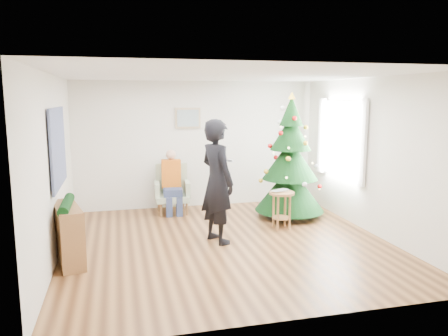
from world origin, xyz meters
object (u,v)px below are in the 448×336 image
object	(u,v)px
standing_man	(217,181)
console	(68,234)
stool	(281,210)
armchair	(172,195)
christmas_tree	(290,161)

from	to	relation	value
standing_man	console	world-z (taller)	standing_man
stool	console	distance (m)	3.52
armchair	stool	bearing A→B (deg)	-37.77
stool	standing_man	bearing A→B (deg)	-162.15
christmas_tree	stool	world-z (taller)	christmas_tree
stool	standing_man	xyz separation A→B (m)	(-1.24, -0.40, 0.64)
christmas_tree	armchair	size ratio (longest dim) A/B	2.48
christmas_tree	standing_man	distance (m)	2.01
stool	armchair	world-z (taller)	armchair
christmas_tree	console	xyz separation A→B (m)	(-3.88, -1.47, -0.67)
stool	console	xyz separation A→B (m)	(-3.44, -0.76, 0.07)
stool	standing_man	world-z (taller)	standing_man
armchair	christmas_tree	bearing A→B (deg)	-16.94
armchair	console	distance (m)	2.88
standing_man	console	bearing A→B (deg)	78.39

